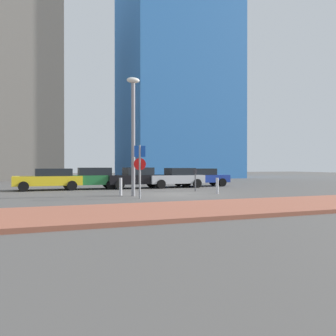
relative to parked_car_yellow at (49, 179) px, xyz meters
The scene contains 14 objects.
ground_plane 8.97m from the parked_car_yellow, 41.88° to the right, with size 120.00×120.00×0.00m, color #4C4947.
sidewalk_brick 14.61m from the parked_car_yellow, 62.86° to the right, with size 40.00×4.38×0.14m, color #93513D.
parked_car_yellow is the anchor object (origin of this frame).
parked_car_green 2.71m from the parked_car_yellow, ahead, with size 4.12×2.03×1.49m.
parked_car_black 5.93m from the parked_car_yellow, ahead, with size 4.34×2.16×1.49m.
parked_car_silver 8.94m from the parked_car_yellow, ahead, with size 4.19×2.04×1.45m.
parked_car_blue 11.31m from the parked_car_yellow, ahead, with size 4.56×2.05×1.40m.
parking_sign_post 8.76m from the parked_car_yellow, 62.73° to the right, with size 0.58×0.20×2.63m.
parking_meter 9.64m from the parked_car_yellow, 26.13° to the right, with size 0.18×0.14×1.39m.
street_lamp 8.06m from the parked_car_yellow, 57.23° to the right, with size 0.70×0.36×6.31m.
traffic_bollard_near 11.11m from the parked_car_yellow, 36.27° to the right, with size 0.16×0.16×0.92m, color #B7B7BC.
traffic_bollard_mid 6.69m from the parked_car_yellow, 58.34° to the right, with size 0.16×0.16×0.96m, color #B7B7BC.
building_colorful_midrise 30.26m from the parked_car_yellow, 50.22° to the left, with size 14.33×14.09×27.65m, color #3372BF.
building_under_construction 24.18m from the parked_car_yellow, 99.91° to the left, with size 11.58×11.19×22.68m, color gray.
Camera 1 is at (-7.35, -18.08, 1.61)m, focal length 36.82 mm.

